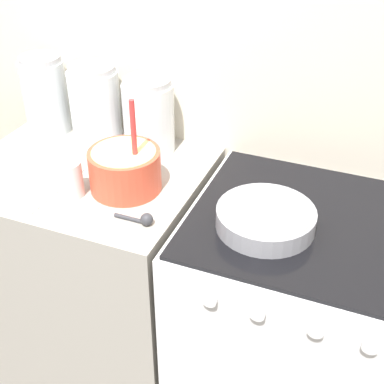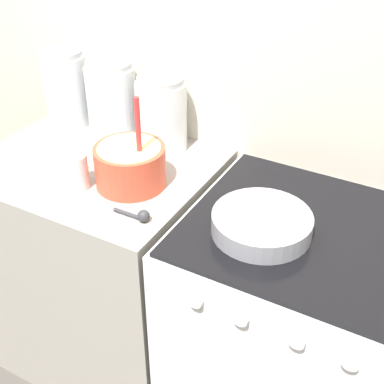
{
  "view_description": "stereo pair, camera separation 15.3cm",
  "coord_description": "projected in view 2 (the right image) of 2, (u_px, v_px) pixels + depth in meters",
  "views": [
    {
      "loc": [
        0.5,
        -0.93,
        1.81
      ],
      "look_at": [
        0.02,
        0.25,
        0.96
      ],
      "focal_mm": 50.0,
      "sensor_mm": 36.0,
      "label": 1
    },
    {
      "loc": [
        0.64,
        -0.86,
        1.81
      ],
      "look_at": [
        0.02,
        0.25,
        0.96
      ],
      "focal_mm": 50.0,
      "sensor_mm": 36.0,
      "label": 2
    }
  ],
  "objects": [
    {
      "name": "storage_jar_left",
      "position": [
        67.0,
        93.0,
        1.95
      ],
      "size": [
        0.16,
        0.16,
        0.28
      ],
      "color": "silver",
      "rests_on": "countertop_cabinet"
    },
    {
      "name": "recipe_page",
      "position": [
        46.0,
        175.0,
        1.7
      ],
      "size": [
        0.18,
        0.27,
        0.01
      ],
      "color": "white",
      "rests_on": "countertop_cabinet"
    },
    {
      "name": "storage_jar_middle",
      "position": [
        112.0,
        105.0,
        1.87
      ],
      "size": [
        0.17,
        0.17,
        0.27
      ],
      "color": "silver",
      "rests_on": "countertop_cabinet"
    },
    {
      "name": "baking_pan",
      "position": [
        262.0,
        223.0,
        1.44
      ],
      "size": [
        0.27,
        0.27,
        0.06
      ],
      "color": "gray",
      "rests_on": "stove"
    },
    {
      "name": "stove",
      "position": [
        297.0,
        343.0,
        1.71
      ],
      "size": [
        0.72,
        0.64,
        0.91
      ],
      "color": "silver",
      "rests_on": "ground_plane"
    },
    {
      "name": "tin_can",
      "position": [
        76.0,
        171.0,
        1.61
      ],
      "size": [
        0.08,
        0.08,
        0.11
      ],
      "color": "silver",
      "rests_on": "countertop_cabinet"
    },
    {
      "name": "measuring_spoon",
      "position": [
        140.0,
        216.0,
        1.49
      ],
      "size": [
        0.12,
        0.04,
        0.04
      ],
      "color": "#333338",
      "rests_on": "countertop_cabinet"
    },
    {
      "name": "wall_back",
      "position": [
        245.0,
        66.0,
        1.69
      ],
      "size": [
        4.52,
        0.05,
        2.4
      ],
      "color": "beige",
      "rests_on": "ground_plane"
    },
    {
      "name": "storage_jar_right",
      "position": [
        162.0,
        119.0,
        1.79
      ],
      "size": [
        0.17,
        0.17,
        0.26
      ],
      "color": "silver",
      "rests_on": "countertop_cabinet"
    },
    {
      "name": "mixing_bowl",
      "position": [
        130.0,
        163.0,
        1.62
      ],
      "size": [
        0.22,
        0.22,
        0.3
      ],
      "color": "#D84C33",
      "rests_on": "countertop_cabinet"
    },
    {
      "name": "countertop_cabinet",
      "position": [
        106.0,
        267.0,
        2.01
      ],
      "size": [
        0.76,
        0.62,
        0.91
      ],
      "color": "#9E998E",
      "rests_on": "ground_plane"
    }
  ]
}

